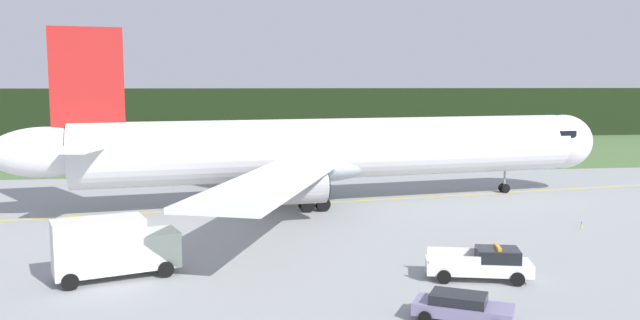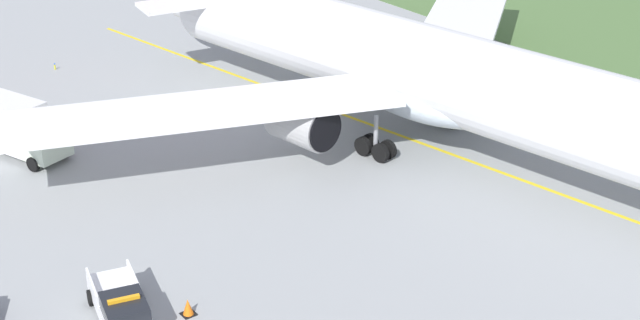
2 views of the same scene
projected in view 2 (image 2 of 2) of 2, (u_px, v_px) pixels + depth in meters
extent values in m
plane|color=#929696|center=(306.00, 169.00, 56.89)|extent=(320.00, 320.00, 0.00)
cube|color=yellow|center=(453.00, 155.00, 58.71)|extent=(72.88, 11.59, 0.01)
cylinder|color=white|center=(458.00, 80.00, 56.58)|extent=(46.36, 12.45, 5.46)
ellipsoid|color=silver|center=(427.00, 93.00, 58.67)|extent=(12.21, 7.42, 3.00)
cube|color=white|center=(465.00, 15.00, 70.68)|extent=(18.44, 21.63, 0.35)
cylinder|color=#A3A3A3|center=(458.00, 60.00, 65.88)|extent=(4.08, 3.32, 2.79)
cylinder|color=black|center=(481.00, 66.00, 64.69)|extent=(0.51, 2.55, 2.57)
cube|color=white|center=(198.00, 110.00, 54.10)|extent=(12.97, 23.71, 0.35)
cylinder|color=#A3A3A3|center=(302.00, 122.00, 55.99)|extent=(4.08, 3.32, 2.79)
cylinder|color=black|center=(326.00, 131.00, 54.80)|extent=(0.51, 2.55, 2.57)
cube|color=white|center=(183.00, 3.00, 67.73)|extent=(3.86, 6.56, 0.28)
cylinder|color=gray|center=(447.00, 100.00, 62.35)|extent=(0.28, 0.28, 2.22)
cylinder|color=black|center=(451.00, 120.00, 62.16)|extent=(1.23, 0.48, 1.20)
cylinder|color=black|center=(458.00, 117.00, 62.62)|extent=(1.23, 0.48, 1.20)
cylinder|color=black|center=(434.00, 114.00, 63.04)|extent=(1.23, 0.48, 1.20)
cylinder|color=black|center=(441.00, 111.00, 63.50)|extent=(1.23, 0.48, 1.20)
cylinder|color=gray|center=(376.00, 131.00, 57.75)|extent=(0.28, 0.28, 2.22)
cylinder|color=black|center=(388.00, 149.00, 58.01)|extent=(1.23, 0.48, 1.20)
cylinder|color=black|center=(380.00, 153.00, 57.56)|extent=(1.23, 0.48, 1.20)
cylinder|color=black|center=(371.00, 143.00, 58.89)|extent=(1.23, 0.48, 1.20)
cylinder|color=black|center=(363.00, 146.00, 58.44)|extent=(1.23, 0.48, 1.20)
cube|color=white|center=(121.00, 309.00, 42.44)|extent=(6.03, 3.35, 0.70)
cube|color=black|center=(124.00, 308.00, 41.28)|extent=(2.67, 2.35, 0.70)
cube|color=white|center=(134.00, 278.00, 43.66)|extent=(2.68, 0.78, 0.45)
cube|color=white|center=(92.00, 287.00, 43.00)|extent=(2.68, 0.78, 0.45)
cube|color=orange|center=(124.00, 299.00, 41.09)|extent=(0.54, 1.40, 0.16)
cylinder|color=black|center=(134.00, 288.00, 44.56)|extent=(0.80, 0.42, 0.76)
cylinder|color=black|center=(91.00, 298.00, 43.85)|extent=(0.80, 0.42, 0.76)
cube|color=beige|center=(47.00, 142.00, 56.95)|extent=(2.58, 2.89, 2.00)
cube|color=silver|center=(8.00, 122.00, 58.43)|extent=(5.33, 3.84, 2.97)
cylinder|color=#99999E|center=(22.00, 149.00, 58.62)|extent=(0.76, 0.35, 1.04)
cylinder|color=#99999E|center=(1.00, 142.00, 59.59)|extent=(0.76, 0.35, 1.04)
cylinder|color=black|center=(64.00, 150.00, 58.28)|extent=(0.94, 0.54, 0.90)
cylinder|color=black|center=(33.00, 164.00, 56.48)|extent=(0.94, 0.54, 0.90)
cylinder|color=black|center=(9.00, 132.00, 60.81)|extent=(0.94, 0.54, 0.90)
cube|color=black|center=(188.00, 314.00, 43.30)|extent=(0.64, 0.64, 0.03)
cone|color=orange|center=(188.00, 307.00, 43.13)|extent=(0.49, 0.49, 0.77)
cylinder|color=yellow|center=(55.00, 67.00, 72.46)|extent=(0.10, 0.10, 0.40)
sphere|color=blue|center=(55.00, 64.00, 72.36)|extent=(0.12, 0.12, 0.12)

